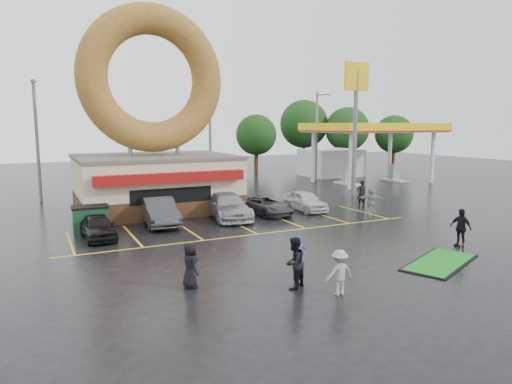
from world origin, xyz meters
name	(u,v)px	position (x,y,z in m)	size (l,w,h in m)	color
ground	(290,250)	(0.00, 0.00, 0.00)	(120.00, 120.00, 0.00)	black
donut_shop	(154,144)	(-3.00, 12.97, 4.46)	(10.20, 8.70, 13.50)	#472B19
gas_station	(354,144)	(20.00, 20.94, 3.70)	(12.30, 13.65, 5.90)	silver
shell_sign	(356,104)	(13.00, 12.00, 7.38)	(2.20, 0.36, 10.60)	slate
streetlight_left	(37,138)	(-10.00, 19.92, 4.78)	(0.40, 2.21, 9.00)	slate
streetlight_mid	(210,135)	(4.00, 20.92, 4.78)	(0.40, 2.21, 9.00)	slate
streetlight_right	(317,134)	(16.00, 21.92, 4.78)	(0.40, 2.21, 9.00)	slate
tree_far_a	(347,129)	(26.00, 30.00, 5.18)	(5.60, 5.60, 8.00)	#332114
tree_far_b	(394,134)	(32.00, 28.00, 4.53)	(4.90, 4.90, 7.00)	#332114
tree_far_c	(304,124)	(22.00, 34.00, 5.84)	(6.30, 6.30, 9.00)	#332114
tree_far_d	(256,135)	(14.00, 32.00, 4.53)	(4.90, 4.90, 7.00)	#332114
car_black	(98,227)	(-7.66, 6.10, 0.61)	(1.45, 3.61, 1.23)	black
car_dgrey	(159,211)	(-4.06, 8.00, 0.79)	(1.67, 4.79, 1.58)	#2F2F32
car_silver	(227,206)	(0.20, 8.00, 0.77)	(2.14, 5.27, 1.53)	gray
car_grey	(266,205)	(2.91, 8.00, 0.59)	(1.96, 4.26, 1.18)	#323235
car_white	(305,201)	(5.83, 8.00, 0.67)	(1.59, 3.95, 1.35)	silver
person_blue	(299,257)	(-1.63, -3.40, 0.79)	(0.57, 0.38, 1.57)	navy
person_blackjkt	(294,263)	(-2.43, -4.37, 0.92)	(0.89, 0.70, 1.84)	black
person_hoodie	(339,273)	(-1.38, -5.58, 0.78)	(1.01, 0.58, 1.56)	#959598
person_bystander	(190,265)	(-5.67, -2.70, 0.82)	(0.80, 0.52, 1.63)	black
person_cameraman	(461,228)	(7.49, -3.02, 0.91)	(1.07, 0.44, 1.82)	black
person_walker_near	(371,200)	(9.35, 5.49, 0.86)	(1.60, 0.51, 1.72)	#949497
person_walker_far	(361,194)	(10.04, 7.34, 0.96)	(0.70, 0.46, 1.92)	black
dumpster	(91,219)	(-7.79, 8.06, 0.65)	(1.80, 1.20, 1.30)	#173D23
putting_green	(440,262)	(4.56, -4.52, 0.03)	(4.65, 3.38, 0.54)	black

